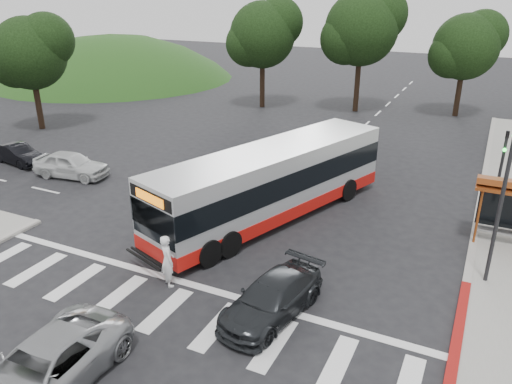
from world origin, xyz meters
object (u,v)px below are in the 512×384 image
Objects in this scene: transit_bus at (272,184)px; silver_suv_south at (43,369)px; pedestrian at (167,261)px; dark_sedan at (272,298)px.

silver_suv_south is (-1.00, -12.60, -0.96)m from transit_bus.
pedestrian is 0.45× the size of dark_sedan.
transit_bus reaches higher than dark_sedan.
dark_sedan is at bearing 52.71° from silver_suv_south.
pedestrian is (-1.02, -6.88, -0.68)m from transit_bus.
transit_bus is 2.51× the size of silver_suv_south.
dark_sedan is 0.86× the size of silver_suv_south.
pedestrian is at bearing -79.21° from transit_bus.
silver_suv_south is at bearing 126.35° from pedestrian.
pedestrian reaches higher than silver_suv_south.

